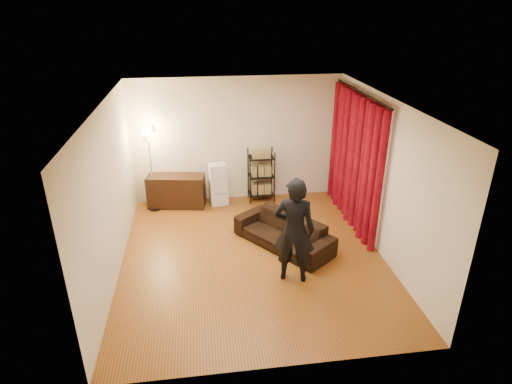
{
  "coord_description": "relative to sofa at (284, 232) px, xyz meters",
  "views": [
    {
      "loc": [
        -0.81,
        -6.32,
        4.13
      ],
      "look_at": [
        0.1,
        0.3,
        1.1
      ],
      "focal_mm": 30.0,
      "sensor_mm": 36.0,
      "label": 1
    }
  ],
  "objects": [
    {
      "name": "storage_boxes",
      "position": [
        -1.06,
        1.89,
        0.19
      ],
      "size": [
        0.41,
        0.35,
        0.93
      ],
      "primitive_type": null,
      "rotation": [
        0.0,
        0.0,
        0.13
      ],
      "color": "silver",
      "rests_on": "ground"
    },
    {
      "name": "wire_shelf",
      "position": [
        -0.12,
        1.98,
        0.31
      ],
      "size": [
        0.57,
        0.43,
        1.17
      ],
      "primitive_type": null,
      "rotation": [
        0.0,
        0.0,
        -0.11
      ],
      "color": "black",
      "rests_on": "ground"
    },
    {
      "name": "media_cabinet",
      "position": [
        -1.97,
        1.93,
        0.08
      ],
      "size": [
        1.26,
        0.65,
        0.7
      ],
      "primitive_type": "cube",
      "rotation": [
        0.0,
        0.0,
        -0.17
      ],
      "color": "black",
      "rests_on": "ground"
    },
    {
      "name": "ceiling",
      "position": [
        -0.6,
        -0.3,
        2.43
      ],
      "size": [
        5.0,
        5.0,
        0.0
      ],
      "primitive_type": "plane",
      "rotation": [
        3.14,
        0.0,
        0.0
      ],
      "color": "white",
      "rests_on": "ground"
    },
    {
      "name": "person",
      "position": [
        -0.05,
        -1.01,
        0.6
      ],
      "size": [
        0.73,
        0.58,
        1.75
      ],
      "primitive_type": "imported",
      "rotation": [
        0.0,
        0.0,
        2.86
      ],
      "color": "black",
      "rests_on": "ground"
    },
    {
      "name": "sofa",
      "position": [
        0.0,
        0.0,
        0.0
      ],
      "size": [
        1.73,
        1.94,
        0.55
      ],
      "primitive_type": "imported",
      "rotation": [
        0.0,
        0.0,
        -0.92
      ],
      "color": "black",
      "rests_on": "ground"
    },
    {
      "name": "wall_front",
      "position": [
        -0.6,
        -2.8,
        1.08
      ],
      "size": [
        5.0,
        0.0,
        5.0
      ],
      "primitive_type": "plane",
      "rotation": [
        -1.57,
        0.0,
        0.0
      ],
      "color": "beige",
      "rests_on": "ground"
    },
    {
      "name": "wall_back",
      "position": [
        -0.6,
        2.2,
        1.08
      ],
      "size": [
        5.0,
        0.0,
        5.0
      ],
      "primitive_type": "plane",
      "rotation": [
        1.57,
        0.0,
        0.0
      ],
      "color": "beige",
      "rests_on": "ground"
    },
    {
      "name": "floor_lamp",
      "position": [
        -2.44,
        1.84,
        0.64
      ],
      "size": [
        0.42,
        0.42,
        1.82
      ],
      "primitive_type": null,
      "rotation": [
        0.0,
        0.0,
        -0.38
      ],
      "color": "silver",
      "rests_on": "ground"
    },
    {
      "name": "wall_right",
      "position": [
        1.65,
        -0.3,
        1.08
      ],
      "size": [
        0.0,
        5.0,
        5.0
      ],
      "primitive_type": "plane",
      "rotation": [
        1.57,
        0.0,
        -1.57
      ],
      "color": "beige",
      "rests_on": "ground"
    },
    {
      "name": "wall_left",
      "position": [
        -2.85,
        -0.3,
        1.08
      ],
      "size": [
        0.0,
        5.0,
        5.0
      ],
      "primitive_type": "plane",
      "rotation": [
        1.57,
        0.0,
        1.57
      ],
      "color": "beige",
      "rests_on": "ground"
    },
    {
      "name": "curtain",
      "position": [
        1.53,
        0.83,
        1.0
      ],
      "size": [
        0.22,
        2.65,
        2.55
      ],
      "primitive_type": null,
      "color": "maroon",
      "rests_on": "ground"
    },
    {
      "name": "curtain_rod",
      "position": [
        1.55,
        0.83,
        2.31
      ],
      "size": [
        0.04,
        2.65,
        0.04
      ],
      "primitive_type": "cylinder",
      "rotation": [
        1.57,
        0.0,
        0.0
      ],
      "color": "black",
      "rests_on": "wall_right"
    },
    {
      "name": "floor",
      "position": [
        -0.6,
        -0.3,
        -0.27
      ],
      "size": [
        5.0,
        5.0,
        0.0
      ],
      "primitive_type": "plane",
      "color": "brown",
      "rests_on": "ground"
    }
  ]
}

